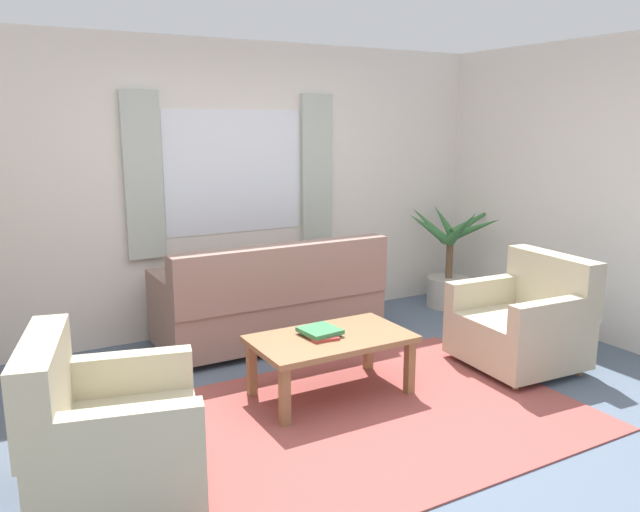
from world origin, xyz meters
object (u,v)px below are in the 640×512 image
Objects in this scene: armchair_right at (524,323)px; potted_plant at (450,267)px; armchair_left at (106,434)px; book_stack_on_table at (320,332)px; couch at (272,303)px; coffee_table at (331,344)px.

potted_plant is at bearing 162.43° from armchair_right.
book_stack_on_table is at bearing -56.43° from armchair_left.
couch is 2.39m from armchair_left.
couch is 6.32× the size of book_stack_on_table.
coffee_table is at bearing -149.44° from potted_plant.
potted_plant reaches higher than book_stack_on_table.
armchair_right is at bearing -71.82° from armchair_left.
armchair_left is at bearing -160.27° from book_stack_on_table.
potted_plant is (2.11, 0.14, 0.05)m from couch.
coffee_table is at bearing -38.53° from book_stack_on_table.
coffee_table is 2.55m from potted_plant.
couch is 2.11m from potted_plant.
potted_plant reaches higher than coffee_table.
potted_plant is (3.82, 1.81, 0.06)m from armchair_left.
couch reaches higher than armchair_left.
potted_plant reaches higher than armchair_right.
armchair_left is at bearing -162.53° from coffee_table.
armchair_right is (3.22, 0.24, 0.00)m from armchair_left.
book_stack_on_table is (-1.67, 0.31, 0.11)m from armchair_right.
armchair_left and armchair_right have the same top height.
armchair_right is (1.51, -1.43, -0.01)m from couch.
couch is at bearing -176.30° from potted_plant.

